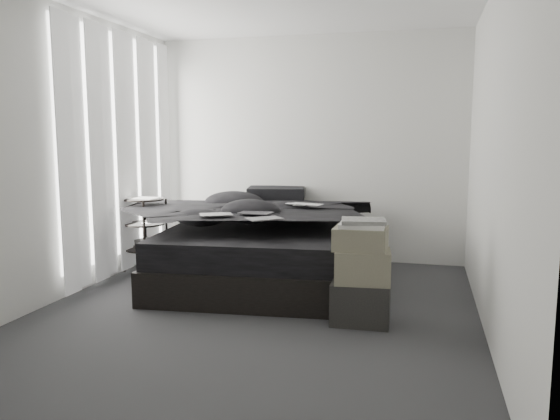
% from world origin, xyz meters
% --- Properties ---
extents(floor, '(3.60, 4.20, 0.01)m').
position_xyz_m(floor, '(0.00, 0.00, 0.00)').
color(floor, '#2F2F32').
rests_on(floor, ground).
extents(wall_back, '(3.60, 0.01, 2.60)m').
position_xyz_m(wall_back, '(0.00, 2.10, 1.30)').
color(wall_back, silver).
rests_on(wall_back, ground).
extents(wall_front, '(3.60, 0.01, 2.60)m').
position_xyz_m(wall_front, '(0.00, -2.10, 1.30)').
color(wall_front, silver).
rests_on(wall_front, ground).
extents(wall_left, '(0.01, 4.20, 2.60)m').
position_xyz_m(wall_left, '(-1.80, 0.00, 1.30)').
color(wall_left, silver).
rests_on(wall_left, ground).
extents(wall_right, '(0.01, 4.20, 2.60)m').
position_xyz_m(wall_right, '(1.80, 0.00, 1.30)').
color(wall_right, silver).
rests_on(wall_right, ground).
extents(window_left, '(0.02, 2.00, 2.30)m').
position_xyz_m(window_left, '(-1.78, 0.90, 1.35)').
color(window_left, white).
rests_on(window_left, wall_left).
extents(curtain_left, '(0.06, 2.12, 2.48)m').
position_xyz_m(curtain_left, '(-1.73, 0.90, 1.28)').
color(curtain_left, white).
rests_on(curtain_left, wall_left).
extents(bed, '(1.95, 2.45, 0.31)m').
position_xyz_m(bed, '(-0.27, 1.02, 0.16)').
color(bed, black).
rests_on(bed, floor).
extents(mattress, '(1.88, 2.38, 0.25)m').
position_xyz_m(mattress, '(-0.27, 1.02, 0.44)').
color(mattress, black).
rests_on(mattress, bed).
extents(duvet, '(1.87, 2.12, 0.27)m').
position_xyz_m(duvet, '(-0.27, 0.96, 0.69)').
color(duvet, black).
rests_on(duvet, mattress).
extents(pillow_lower, '(0.73, 0.53, 0.16)m').
position_xyz_m(pillow_lower, '(-0.41, 1.90, 0.64)').
color(pillow_lower, black).
rests_on(pillow_lower, mattress).
extents(pillow_upper, '(0.72, 0.57, 0.15)m').
position_xyz_m(pillow_upper, '(-0.33, 1.89, 0.79)').
color(pillow_upper, black).
rests_on(pillow_upper, pillow_lower).
extents(laptop, '(0.41, 0.31, 0.03)m').
position_xyz_m(laptop, '(0.15, 1.12, 0.84)').
color(laptop, silver).
rests_on(laptop, duvet).
extents(comic_a, '(0.35, 0.30, 0.01)m').
position_xyz_m(comic_a, '(-0.49, 0.38, 0.83)').
color(comic_a, black).
rests_on(comic_a, duvet).
extents(comic_b, '(0.31, 0.22, 0.01)m').
position_xyz_m(comic_b, '(-0.17, 0.58, 0.84)').
color(comic_b, black).
rests_on(comic_b, duvet).
extents(comic_c, '(0.34, 0.33, 0.01)m').
position_xyz_m(comic_c, '(0.00, 0.26, 0.84)').
color(comic_c, black).
rests_on(comic_c, duvet).
extents(side_stand, '(0.53, 0.53, 0.78)m').
position_xyz_m(side_stand, '(-1.56, 1.01, 0.39)').
color(side_stand, black).
rests_on(side_stand, floor).
extents(papers, '(0.33, 0.26, 0.02)m').
position_xyz_m(papers, '(-1.55, 1.00, 0.79)').
color(papers, white).
rests_on(papers, side_stand).
extents(floor_books, '(0.14, 0.19, 0.12)m').
position_xyz_m(floor_books, '(-1.41, 1.23, 0.06)').
color(floor_books, black).
rests_on(floor_books, floor).
extents(box_lower, '(0.46, 0.36, 0.33)m').
position_xyz_m(box_lower, '(0.88, -0.05, 0.17)').
color(box_lower, black).
rests_on(box_lower, floor).
extents(box_mid, '(0.45, 0.37, 0.25)m').
position_xyz_m(box_mid, '(0.89, -0.06, 0.46)').
color(box_mid, '#6D6956').
rests_on(box_mid, box_lower).
extents(box_upper, '(0.41, 0.33, 0.18)m').
position_xyz_m(box_upper, '(0.87, -0.05, 0.67)').
color(box_upper, '#6D6956').
rests_on(box_upper, box_mid).
extents(art_book_white, '(0.35, 0.28, 0.03)m').
position_xyz_m(art_book_white, '(0.88, -0.05, 0.78)').
color(art_book_white, silver).
rests_on(art_book_white, box_upper).
extents(art_book_snake, '(0.36, 0.31, 0.03)m').
position_xyz_m(art_book_snake, '(0.89, -0.06, 0.81)').
color(art_book_snake, silver).
rests_on(art_book_snake, art_book_white).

